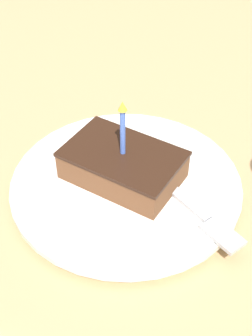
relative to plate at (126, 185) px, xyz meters
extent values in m
cube|color=tan|center=(0.01, -0.01, -0.03)|extent=(2.40, 2.40, 0.04)
cylinder|color=white|center=(0.00, 0.00, 0.00)|extent=(0.26, 0.26, 0.02)
cylinder|color=white|center=(0.00, 0.00, 0.00)|extent=(0.27, 0.27, 0.01)
cube|color=brown|center=(0.00, 0.01, 0.02)|extent=(0.08, 0.13, 0.03)
cube|color=black|center=(0.00, 0.01, 0.04)|extent=(0.09, 0.13, 0.00)
cylinder|color=#4C72E0|center=(0.00, 0.01, 0.07)|extent=(0.01, 0.01, 0.06)
cone|color=yellow|center=(0.00, 0.01, 0.11)|extent=(0.01, 0.01, 0.01)
cube|color=#B2B2B7|center=(0.01, -0.05, 0.01)|extent=(0.05, 0.11, 0.00)
cube|color=#B2B2B7|center=(-0.02, -0.13, 0.01)|extent=(0.04, 0.05, 0.00)
camera|label=1|loc=(-0.34, -0.21, 0.38)|focal=50.00mm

